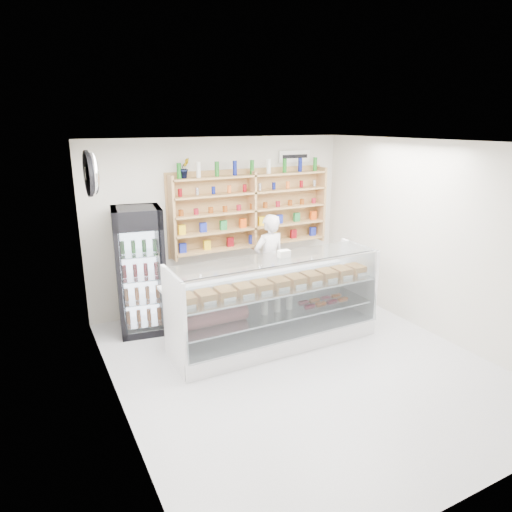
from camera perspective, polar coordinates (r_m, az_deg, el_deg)
room at (r=5.56m, az=5.95°, el=-0.67°), size 5.00×5.00×5.00m
display_counter at (r=6.47m, az=2.33°, el=-7.99°), size 2.94×0.88×1.28m
shop_worker at (r=7.58m, az=1.65°, el=-0.69°), size 0.62×0.44×1.60m
drinks_cooler at (r=6.86m, az=-14.25°, el=-1.80°), size 0.77×0.75×1.88m
wall_shelving at (r=7.73m, az=-0.48°, el=5.74°), size 2.84×0.28×1.33m
potted_plant at (r=7.17m, az=-8.93°, el=10.81°), size 0.19×0.17×0.31m
security_mirror at (r=5.71m, az=-19.77°, el=9.67°), size 0.15×0.50×0.50m
wall_sign at (r=8.18m, az=4.83°, el=12.31°), size 0.62×0.03×0.20m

